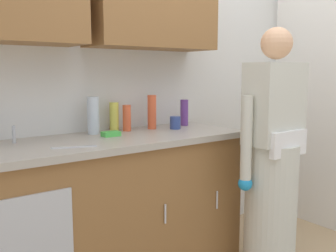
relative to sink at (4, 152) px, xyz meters
name	(u,v)px	position (x,y,z in m)	size (l,w,h in m)	color
kitchen_wall_with_uppers	(130,53)	(0.95, 0.29, 0.55)	(4.80, 0.44, 2.70)	silver
closet_door_panel	(328,107)	(2.54, -0.31, 0.12)	(1.10, 0.04, 2.10)	silver
counter_cabinet	(99,216)	(0.53, -0.01, -0.48)	(1.90, 0.62, 0.90)	brown
countertop	(97,142)	(0.54, -0.01, -0.01)	(1.96, 0.66, 0.04)	#A8A093
sink	(4,152)	(0.00, 0.00, 0.00)	(0.50, 0.36, 0.35)	#B7BABF
person_at_sink	(272,172)	(1.52, -0.54, -0.23)	(0.55, 0.34, 1.62)	white
bottle_dish_liquid	(184,113)	(1.33, 0.14, 0.11)	(0.06, 0.06, 0.20)	#66388C
bottle_water_tall	(114,117)	(0.77, 0.21, 0.11)	(0.06, 0.06, 0.20)	#D8D14C
bottle_water_short	(93,115)	(0.60, 0.18, 0.14)	(0.08, 0.08, 0.24)	silver
bottle_cleaner_spray	(127,118)	(0.84, 0.16, 0.10)	(0.06, 0.06, 0.18)	#E05933
bottle_soap	(152,112)	(1.03, 0.14, 0.13)	(0.06, 0.06, 0.24)	#E05933
cup_by_sink	(175,123)	(1.17, 0.04, 0.06)	(0.08, 0.08, 0.09)	#33478C
knife_on_counter	(74,147)	(0.31, -0.19, 0.02)	(0.24, 0.02, 0.01)	silver
sponge	(111,134)	(0.65, 0.03, 0.03)	(0.11, 0.07, 0.03)	#4CBF4C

